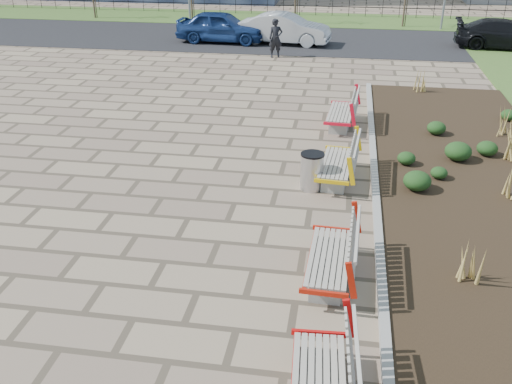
% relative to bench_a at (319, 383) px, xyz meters
% --- Properties ---
extents(ground, '(120.00, 120.00, 0.00)m').
position_rel_bench_a_xyz_m(ground, '(-3.00, 1.40, -0.50)').
color(ground, '#7F6E57').
rests_on(ground, ground).
extents(planting_bed, '(4.50, 18.00, 0.10)m').
position_rel_bench_a_xyz_m(planting_bed, '(3.25, 6.40, -0.45)').
color(planting_bed, black).
rests_on(planting_bed, ground).
extents(planting_curb, '(0.16, 18.00, 0.15)m').
position_rel_bench_a_xyz_m(planting_curb, '(0.92, 6.40, -0.42)').
color(planting_curb, gray).
rests_on(planting_curb, ground).
extents(grass_verge_far, '(80.00, 5.00, 0.04)m').
position_rel_bench_a_xyz_m(grass_verge_far, '(-3.00, 29.40, -0.48)').
color(grass_verge_far, '#33511E').
rests_on(grass_verge_far, ground).
extents(road, '(80.00, 7.00, 0.02)m').
position_rel_bench_a_xyz_m(road, '(-3.00, 23.40, -0.49)').
color(road, black).
rests_on(road, ground).
extents(bench_a, '(1.02, 2.15, 1.00)m').
position_rel_bench_a_xyz_m(bench_a, '(0.00, 0.00, 0.00)').
color(bench_a, red).
rests_on(bench_a, ground).
extents(bench_b, '(0.98, 2.13, 1.00)m').
position_rel_bench_a_xyz_m(bench_b, '(0.00, 3.01, 0.00)').
color(bench_b, '#B51C0C').
rests_on(bench_b, ground).
extents(bench_c, '(1.06, 2.16, 1.00)m').
position_rel_bench_a_xyz_m(bench_c, '(0.00, 7.14, 0.00)').
color(bench_c, '#DDAF0B').
rests_on(bench_c, ground).
extents(bench_d, '(1.04, 2.16, 1.00)m').
position_rel_bench_a_xyz_m(bench_d, '(0.00, 10.99, 0.00)').
color(bench_d, red).
rests_on(bench_d, ground).
extents(litter_bin, '(0.53, 0.53, 0.85)m').
position_rel_bench_a_xyz_m(litter_bin, '(-0.55, 6.59, -0.07)').
color(litter_bin, '#B2B2B7').
rests_on(litter_bin, ground).
extents(pedestrian, '(0.69, 0.55, 1.65)m').
position_rel_bench_a_xyz_m(pedestrian, '(-3.05, 19.59, 0.32)').
color(pedestrian, black).
rests_on(pedestrian, ground).
extents(car_blue, '(4.41, 1.94, 1.48)m').
position_rel_bench_a_xyz_m(car_blue, '(-6.05, 22.32, 0.26)').
color(car_blue, navy).
rests_on(car_blue, road).
extents(car_silver, '(4.47, 2.03, 1.42)m').
position_rel_bench_a_xyz_m(car_silver, '(-2.95, 22.41, 0.23)').
color(car_silver, '#A5A8AD').
rests_on(car_silver, road).
extents(car_black, '(4.67, 2.27, 1.31)m').
position_rel_bench_a_xyz_m(car_black, '(7.24, 22.93, 0.18)').
color(car_black, black).
rests_on(car_black, road).
extents(railing_fence, '(44.00, 0.10, 1.20)m').
position_rel_bench_a_xyz_m(railing_fence, '(-3.00, 30.90, 0.14)').
color(railing_fence, black).
rests_on(railing_fence, grass_verge_far).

